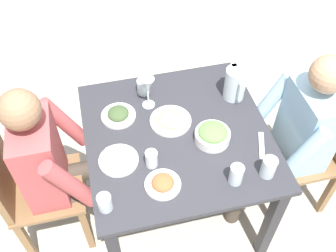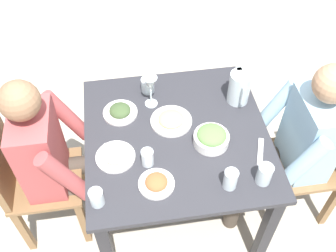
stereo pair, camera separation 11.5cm
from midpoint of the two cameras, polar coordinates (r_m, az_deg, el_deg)
name	(u,v)px [view 2 (the right image)]	position (r m, az deg, el deg)	size (l,w,h in m)	color
ground_plane	(175,205)	(2.67, 2.27, -11.42)	(8.00, 8.00, 0.00)	#B7AD99
dining_table	(176,147)	(2.14, 2.77, -3.19)	(0.96, 0.96, 0.74)	#2D2D33
chair_near	(29,177)	(2.29, -18.25, -7.09)	(0.40, 0.40, 0.88)	olive
chair_far	(319,156)	(2.44, 22.43, -4.09)	(0.40, 0.40, 0.88)	olive
diner_near	(61,157)	(2.14, -13.85, -4.39)	(0.48, 0.53, 1.18)	#B24C4C
diner_far	(291,144)	(2.25, 18.93, -2.60)	(0.48, 0.53, 1.18)	#9EC6E0
water_pitcher	(239,88)	(2.20, 11.82, 5.44)	(0.16, 0.12, 0.19)	silver
salad_bowl	(211,137)	(2.00, 7.98, -1.71)	(0.18, 0.18, 0.09)	white
plate_beans	(115,156)	(1.95, -6.00, -4.39)	(0.20, 0.20, 0.04)	white
plate_fries	(171,120)	(2.10, 2.05, 0.83)	(0.22, 0.22, 0.04)	white
plate_rice_curry	(156,183)	(1.85, 0.09, -8.32)	(0.17, 0.17, 0.05)	white
plate_dolmas	(120,111)	(2.14, -5.47, 2.10)	(0.19, 0.19, 0.05)	white
water_glass_far_left	(148,85)	(2.24, -1.50, 5.90)	(0.07, 0.07, 0.09)	silver
water_glass_by_pitcher	(264,174)	(1.90, 15.55, -6.84)	(0.07, 0.07, 0.11)	silver
water_glass_far_right	(231,179)	(1.85, 10.86, -7.68)	(0.07, 0.07, 0.11)	silver
water_glass_near_right	(97,198)	(1.80, -8.53, -10.33)	(0.07, 0.07, 0.09)	silver
water_glass_near_left	(147,157)	(1.90, -1.28, -4.66)	(0.06, 0.06, 0.09)	silver
wine_glass	(150,85)	(2.10, -1.00, 5.88)	(0.08, 0.08, 0.20)	silver
fork_near	(260,152)	(2.04, 14.87, -3.67)	(0.17, 0.03, 0.01)	silver
knife_near	(107,158)	(1.97, -7.16, -4.68)	(0.18, 0.02, 0.01)	silver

